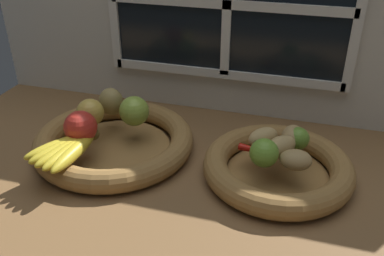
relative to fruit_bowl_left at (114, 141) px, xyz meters
The scene contains 16 objects.
ground_plane 21.67cm from the fruit_bowl_left, ahead, with size 140.00×90.00×3.00cm, color brown.
back_wall 44.46cm from the fruit_bowl_left, 54.35° to the left, with size 140.00×4.60×55.00cm.
fruit_bowl_left is the anchor object (origin of this frame).
fruit_bowl_right 39.76cm from the fruit_bowl_left, ahead, with size 33.30×33.30×5.45cm.
apple_green_back 8.92cm from the fruit_bowl_left, 51.16° to the left, with size 7.40×7.40×7.40cm, color #8CAD3D.
apple_red_front 10.42cm from the fruit_bowl_left, 126.77° to the right, with size 7.62×7.62×7.62cm, color red.
apple_golden_left 9.25cm from the fruit_bowl_left, 166.68° to the left, with size 6.76×6.76×6.76cm, color gold.
pear_brown 11.14cm from the fruit_bowl_left, 116.92° to the left, with size 6.36×5.94×7.22cm, color olive.
banana_bunch_front 14.09cm from the fruit_bowl_left, 112.00° to the right, with size 12.14×17.78×3.14cm.
potato_oblong 36.20cm from the fruit_bowl_left, ahead, with size 7.65×4.43×4.56cm, color tan.
potato_small 43.82cm from the fruit_bowl_left, ahead, with size 6.74×5.27×4.19cm, color #A38451.
potato_large 40.12cm from the fruit_bowl_left, ahead, with size 8.35×4.41×4.87cm, color tan.
potato_back 42.67cm from the fruit_bowl_left, ahead, with size 6.96×4.98×5.03cm, color #A38451.
lime_near 37.58cm from the fruit_bowl_left, ahead, with size 6.16×6.16×6.16cm, color #6B9E33.
lime_far 43.75cm from the fruit_bowl_left, ahead, with size 5.20×5.20×5.20cm, color olive.
chili_pepper 38.02cm from the fruit_bowl_left, ahead, with size 1.64×1.64×14.20cm, color red.
Camera 1 is at (21.68, -79.46, 56.33)cm, focal length 39.40 mm.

